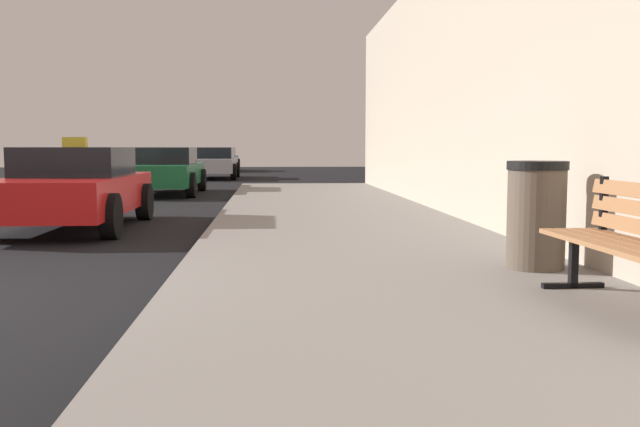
# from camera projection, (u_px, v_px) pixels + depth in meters

# --- Properties ---
(sidewalk) EXTENTS (4.00, 32.00, 0.15)m
(sidewalk) POSITION_uv_depth(u_px,v_px,m) (404.00, 289.00, 5.85)
(sidewalk) COLOR gray
(sidewalk) RESTS_ON ground_plane
(trash_bin) EXTENTS (0.55, 0.55, 0.99)m
(trash_bin) POSITION_uv_depth(u_px,v_px,m) (536.00, 215.00, 6.40)
(trash_bin) COLOR brown
(trash_bin) RESTS_ON sidewalk
(car_red) EXTENTS (1.94, 4.06, 1.43)m
(car_red) POSITION_uv_depth(u_px,v_px,m) (74.00, 187.00, 10.84)
(car_red) COLOR red
(car_red) RESTS_ON ground_plane
(car_green) EXTENTS (2.00, 4.39, 1.27)m
(car_green) POSITION_uv_depth(u_px,v_px,m) (164.00, 170.00, 18.87)
(car_green) COLOR #196638
(car_green) RESTS_ON ground_plane
(car_silver) EXTENTS (2.06, 4.53, 1.27)m
(car_silver) POSITION_uv_depth(u_px,v_px,m) (213.00, 163.00, 28.40)
(car_silver) COLOR #B7B7BF
(car_silver) RESTS_ON ground_plane
(car_blue) EXTENTS (2.01, 4.51, 1.27)m
(car_blue) POSITION_uv_depth(u_px,v_px,m) (220.00, 159.00, 37.50)
(car_blue) COLOR #233899
(car_blue) RESTS_ON ground_plane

